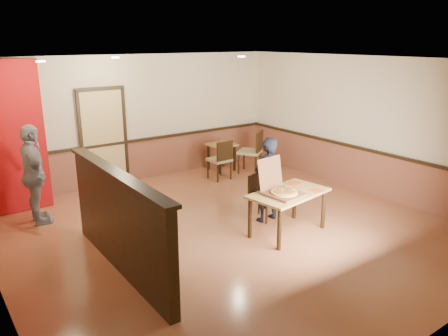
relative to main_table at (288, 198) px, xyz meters
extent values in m
plane|color=#B36945|center=(-0.73, 0.65, -0.61)|extent=(7.00, 7.00, 0.00)
plane|color=black|center=(-0.73, 0.65, 2.19)|extent=(7.00, 7.00, 0.00)
plane|color=beige|center=(-0.73, 4.15, 0.79)|extent=(7.00, 0.00, 7.00)
plane|color=beige|center=(2.77, 0.65, 0.79)|extent=(0.00, 7.00, 7.00)
cube|color=brown|center=(-0.73, 4.12, -0.16)|extent=(7.00, 0.04, 0.90)
cube|color=black|center=(-0.73, 4.10, 0.31)|extent=(7.00, 0.06, 0.06)
cube|color=brown|center=(2.74, 0.65, -0.16)|extent=(0.04, 7.00, 0.90)
cube|color=black|center=(2.72, 0.65, 0.31)|extent=(0.06, 7.00, 0.06)
cube|color=#D9BC6F|center=(-1.53, 4.11, 0.44)|extent=(0.90, 0.06, 2.10)
cube|color=black|center=(-2.73, 0.45, 0.09)|extent=(0.14, 3.00, 1.40)
cube|color=black|center=(-2.73, 0.45, 0.81)|extent=(0.20, 3.10, 0.05)
cylinder|color=#FAEDAF|center=(-3.03, 2.45, 2.17)|extent=(0.14, 0.14, 0.02)
cylinder|color=#FAEDAF|center=(-1.53, 3.15, 2.17)|extent=(0.14, 0.14, 0.02)
cylinder|color=#FAEDAF|center=(0.67, 2.15, 2.17)|extent=(0.14, 0.14, 0.02)
cube|color=#AD8549|center=(0.00, 0.00, 0.09)|extent=(1.44, 0.95, 0.04)
cylinder|color=black|center=(-0.54, -0.38, -0.27)|extent=(0.07, 0.07, 0.68)
cylinder|color=black|center=(-0.63, 0.21, -0.27)|extent=(0.07, 0.07, 0.68)
cylinder|color=black|center=(0.63, -0.21, -0.27)|extent=(0.07, 0.07, 0.68)
cylinder|color=black|center=(0.54, 0.38, -0.27)|extent=(0.07, 0.07, 0.68)
cube|color=olive|center=(0.05, 0.69, -0.20)|extent=(0.53, 0.53, 0.05)
cube|color=black|center=(-0.01, 0.86, 0.02)|extent=(0.38, 0.17, 0.39)
cylinder|color=black|center=(-0.05, 0.47, -0.43)|extent=(0.04, 0.04, 0.36)
cylinder|color=black|center=(-0.17, 0.79, -0.43)|extent=(0.04, 0.04, 0.36)
cylinder|color=black|center=(0.27, 0.59, -0.43)|extent=(0.04, 0.04, 0.36)
cylinder|color=black|center=(0.15, 0.91, -0.43)|extent=(0.04, 0.04, 0.36)
cube|color=olive|center=(0.76, 3.06, -0.15)|extent=(0.48, 0.48, 0.06)
cube|color=black|center=(0.77, 2.85, 0.10)|extent=(0.44, 0.06, 0.44)
cylinder|color=black|center=(0.94, 3.26, -0.41)|extent=(0.04, 0.04, 0.40)
cylinder|color=black|center=(0.96, 2.88, -0.41)|extent=(0.04, 0.04, 0.40)
cylinder|color=black|center=(0.57, 3.24, -0.41)|extent=(0.04, 0.04, 0.40)
cylinder|color=black|center=(0.58, 2.86, -0.41)|extent=(0.04, 0.04, 0.40)
cube|color=olive|center=(1.66, 3.06, -0.10)|extent=(0.71, 0.71, 0.07)
cube|color=black|center=(1.79, 2.87, 0.18)|extent=(0.43, 0.31, 0.49)
cylinder|color=black|center=(1.72, 3.35, -0.39)|extent=(0.05, 0.05, 0.45)
cylinder|color=black|center=(1.96, 3.00, -0.39)|extent=(0.05, 0.05, 0.45)
cylinder|color=black|center=(1.37, 3.12, -0.39)|extent=(0.05, 0.05, 0.45)
cylinder|color=black|center=(1.61, 2.77, -0.39)|extent=(0.05, 0.05, 0.45)
cube|color=#AD8549|center=(1.21, 3.61, 0.03)|extent=(0.64, 0.64, 0.04)
cylinder|color=black|center=(0.99, 3.37, -0.30)|extent=(0.07, 0.07, 0.62)
cylinder|color=black|center=(0.98, 3.83, -0.30)|extent=(0.07, 0.07, 0.62)
cylinder|color=black|center=(1.45, 3.39, -0.30)|extent=(0.07, 0.07, 0.62)
cylinder|color=black|center=(1.43, 3.85, -0.30)|extent=(0.07, 0.07, 0.62)
imported|color=black|center=(0.06, 0.61, 0.15)|extent=(0.57, 0.39, 1.51)
imported|color=gray|center=(-3.25, 2.85, 0.27)|extent=(0.48, 1.05, 1.75)
cube|color=brown|center=(-0.17, -0.08, 0.13)|extent=(0.58, 0.58, 0.04)
cube|color=brown|center=(-0.20, 0.23, 0.41)|extent=(0.54, 0.16, 0.52)
cylinder|color=#E5BA53|center=(-0.17, -0.08, 0.16)|extent=(0.55, 0.55, 0.03)
cube|color=#E74310|center=(0.42, -0.22, 0.11)|extent=(0.22, 0.22, 0.00)
cylinder|color=white|center=(0.39, -0.22, 0.12)|extent=(0.02, 0.18, 0.01)
cube|color=white|center=(0.45, -0.22, 0.11)|extent=(0.03, 0.19, 0.00)
cube|color=#E74310|center=(0.38, 0.28, 0.11)|extent=(0.28, 0.28, 0.01)
cylinder|color=white|center=(0.35, 0.28, 0.12)|extent=(0.05, 0.20, 0.01)
cube|color=white|center=(0.41, 0.28, 0.11)|extent=(0.06, 0.22, 0.00)
cylinder|color=brown|center=(1.20, 3.67, 0.12)|extent=(0.05, 0.05, 0.13)
camera|label=1|loc=(-4.76, -4.83, 2.50)|focal=35.00mm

